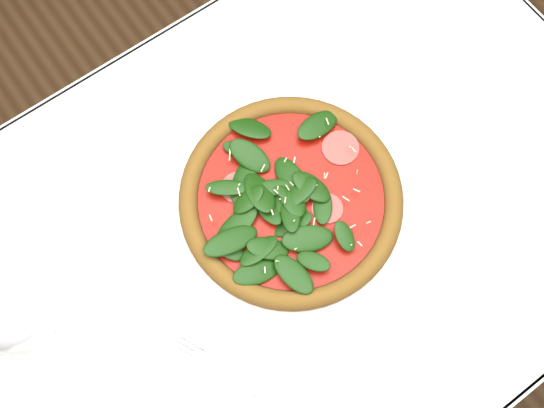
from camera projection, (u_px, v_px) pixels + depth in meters
ground at (274, 305)px, 1.64m from camera, size 6.00×6.00×0.00m
dining_table at (275, 246)px, 1.02m from camera, size 1.21×0.81×0.75m
plate at (291, 202)px, 0.93m from camera, size 0.39×0.39×0.02m
pizza at (291, 197)px, 0.91m from camera, size 0.40×0.40×0.04m
wine_glass at (18, 318)px, 0.73m from camera, size 0.09×0.09×0.23m
napkin at (233, 376)px, 0.85m from camera, size 0.18×0.15×0.01m
fork at (215, 365)px, 0.85m from camera, size 0.09×0.15×0.00m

